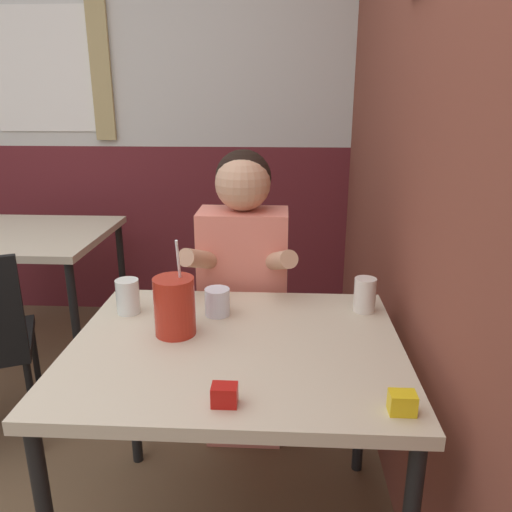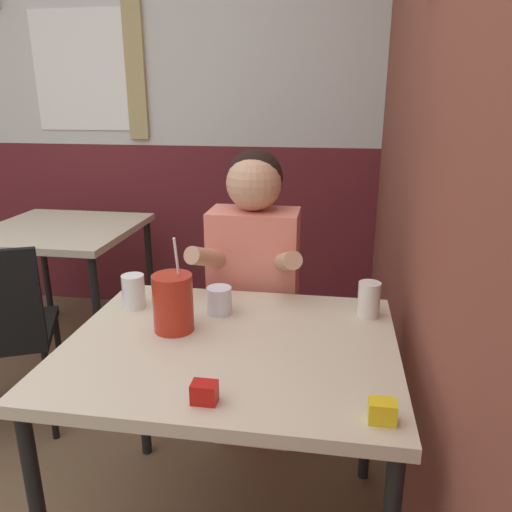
{
  "view_description": "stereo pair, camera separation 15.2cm",
  "coord_description": "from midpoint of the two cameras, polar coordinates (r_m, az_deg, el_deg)",
  "views": [
    {
      "loc": [
        0.89,
        -0.9,
        1.4
      ],
      "look_at": [
        0.82,
        0.54,
        0.94
      ],
      "focal_mm": 35.0,
      "sensor_mm": 36.0,
      "label": 1
    },
    {
      "loc": [
        1.05,
        -0.89,
        1.4
      ],
      "look_at": [
        0.82,
        0.54,
        0.94
      ],
      "focal_mm": 35.0,
      "sensor_mm": 36.0,
      "label": 2
    }
  ],
  "objects": [
    {
      "name": "glass_near_pitcher",
      "position": [
        1.63,
        -1.56,
        -5.13
      ],
      "size": [
        0.08,
        0.08,
        0.09
      ],
      "color": "silver",
      "rests_on": "main_table"
    },
    {
      "name": "glass_far_side",
      "position": [
        1.66,
        15.36,
        -4.85
      ],
      "size": [
        0.07,
        0.07,
        0.11
      ],
      "color": "silver",
      "rests_on": "main_table"
    },
    {
      "name": "person_seated",
      "position": [
        1.99,
        1.96,
        -4.58
      ],
      "size": [
        0.42,
        0.41,
        1.22
      ],
      "color": "#EA7F6B",
      "rests_on": "ground_plane"
    },
    {
      "name": "glass_center",
      "position": [
        1.7,
        -11.36,
        -4.03
      ],
      "size": [
        0.08,
        0.08,
        0.11
      ],
      "color": "silver",
      "rests_on": "main_table"
    },
    {
      "name": "brick_wall_right",
      "position": [
        2.04,
        20.18,
        15.38
      ],
      "size": [
        0.08,
        4.23,
        2.7
      ],
      "color": "brown",
      "rests_on": "ground_plane"
    },
    {
      "name": "back_wall",
      "position": [
        3.3,
        -8.54,
        16.86
      ],
      "size": [
        5.61,
        0.09,
        2.7
      ],
      "color": "silver",
      "rests_on": "ground_plane"
    },
    {
      "name": "condiment_mustard",
      "position": [
        1.18,
        17.97,
        -16.64
      ],
      "size": [
        0.06,
        0.04,
        0.05
      ],
      "color": "yellow",
      "rests_on": "main_table"
    },
    {
      "name": "background_table",
      "position": [
        2.91,
        -19.96,
        1.66
      ],
      "size": [
        0.79,
        0.79,
        0.72
      ],
      "color": "beige",
      "rests_on": "ground_plane"
    },
    {
      "name": "condiment_ketchup",
      "position": [
        1.19,
        -2.19,
        -15.43
      ],
      "size": [
        0.06,
        0.04,
        0.05
      ],
      "color": "#B7140F",
      "rests_on": "main_table"
    },
    {
      "name": "main_table",
      "position": [
        1.49,
        0.06,
        -12.19
      ],
      "size": [
        0.95,
        0.78,
        0.72
      ],
      "color": "beige",
      "rests_on": "ground_plane"
    },
    {
      "name": "cocktail_pitcher",
      "position": [
        1.5,
        -6.62,
        -5.38
      ],
      "size": [
        0.12,
        0.12,
        0.3
      ],
      "color": "#B22819",
      "rests_on": "main_table"
    }
  ]
}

